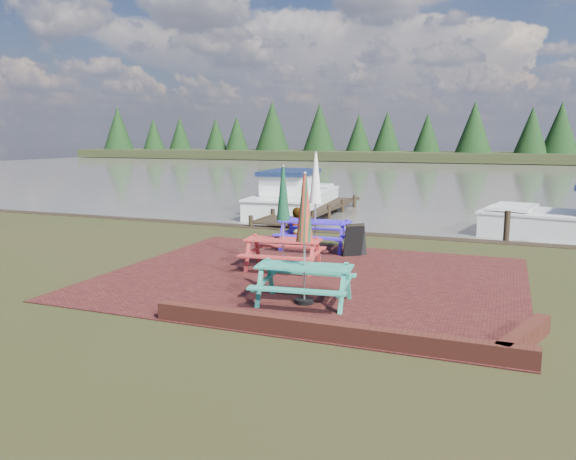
# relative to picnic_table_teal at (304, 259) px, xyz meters

# --- Properties ---
(ground) EXTENTS (120.00, 120.00, 0.00)m
(ground) POSITION_rel_picnic_table_teal_xyz_m (-0.52, 0.91, -0.86)
(ground) COLOR black
(ground) RESTS_ON ground
(paving) EXTENTS (9.00, 7.50, 0.02)m
(paving) POSITION_rel_picnic_table_teal_xyz_m (-0.52, 1.91, -0.85)
(paving) COLOR #391312
(paving) RESTS_ON ground
(brick_wall) EXTENTS (6.21, 1.79, 0.30)m
(brick_wall) POSITION_rel_picnic_table_teal_xyz_m (1.63, -1.50, -0.71)
(brick_wall) COLOR #4C1E16
(brick_wall) RESTS_ON ground
(water) EXTENTS (120.00, 60.00, 0.02)m
(water) POSITION_rel_picnic_table_teal_xyz_m (-0.52, 37.91, -0.86)
(water) COLOR #47443D
(water) RESTS_ON ground
(far_treeline) EXTENTS (120.00, 10.00, 8.10)m
(far_treeline) POSITION_rel_picnic_table_teal_xyz_m (-0.52, 66.91, 2.42)
(far_treeline) COLOR black
(far_treeline) RESTS_ON ground
(picnic_table_teal) EXTENTS (1.95, 1.78, 2.45)m
(picnic_table_teal) POSITION_rel_picnic_table_teal_xyz_m (0.00, 0.00, 0.00)
(picnic_table_teal) COLOR #2A8972
(picnic_table_teal) RESTS_ON ground
(picnic_table_red) EXTENTS (1.91, 1.74, 2.44)m
(picnic_table_red) POSITION_rel_picnic_table_teal_xyz_m (-1.38, 2.39, -0.00)
(picnic_table_red) COLOR #AE302C
(picnic_table_red) RESTS_ON ground
(picnic_table_blue) EXTENTS (1.99, 1.78, 2.68)m
(picnic_table_blue) POSITION_rel_picnic_table_teal_xyz_m (-1.44, 4.92, 0.08)
(picnic_table_blue) COLOR #331AC8
(picnic_table_blue) RESTS_ON ground
(chalkboard) EXTENTS (0.53, 0.77, 0.83)m
(chalkboard) POSITION_rel_picnic_table_teal_xyz_m (-0.20, 4.48, -0.43)
(chalkboard) COLOR black
(chalkboard) RESTS_ON ground
(jetty) EXTENTS (1.76, 9.08, 1.00)m
(jetty) POSITION_rel_picnic_table_teal_xyz_m (-4.02, 12.19, -0.74)
(jetty) COLOR black
(jetty) RESTS_ON ground
(boat_jetty) EXTENTS (3.04, 7.35, 2.08)m
(boat_jetty) POSITION_rel_picnic_table_teal_xyz_m (-5.22, 13.23, -0.44)
(boat_jetty) COLOR silver
(boat_jetty) RESTS_ON ground
(person) EXTENTS (0.65, 0.43, 1.77)m
(person) POSITION_rel_picnic_table_teal_xyz_m (-2.73, 6.90, 0.03)
(person) COLOR gray
(person) RESTS_ON ground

